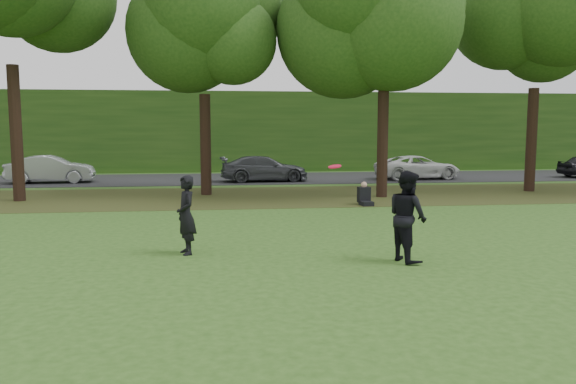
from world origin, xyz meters
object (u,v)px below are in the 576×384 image
object	(u,v)px
frisbee	(335,167)
player_right	(407,216)
seated_person	(365,196)
player_left	(186,215)

from	to	relation	value
frisbee	player_right	bearing A→B (deg)	-5.34
frisbee	seated_person	bearing A→B (deg)	71.11
player_right	seated_person	xyz separation A→B (m)	(1.32, 8.43, -0.64)
player_right	frisbee	bearing A→B (deg)	69.58
player_right	player_left	bearing A→B (deg)	59.99
player_left	frisbee	xyz separation A→B (m)	(3.08, -1.08, 1.11)
player_right	frisbee	xyz separation A→B (m)	(-1.52, 0.14, 1.04)
player_left	frisbee	bearing A→B (deg)	51.68
player_right	frisbee	world-z (taller)	frisbee
player_left	frisbee	distance (m)	3.45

